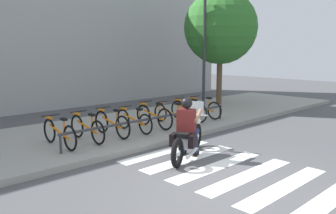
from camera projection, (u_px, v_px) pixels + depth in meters
name	position (u px, v px, depth m)	size (l,w,h in m)	color
ground_plane	(224.00, 186.00, 6.52)	(48.00, 48.00, 0.00)	#4C4C4F
sidewalk	(84.00, 136.00, 10.07)	(24.00, 4.40, 0.15)	gray
crosswalk_stripe_0	(328.00, 200.00, 5.93)	(2.80, 0.40, 0.01)	white
crosswalk_stripe_1	(285.00, 187.00, 6.50)	(2.80, 0.40, 0.01)	white
crosswalk_stripe_2	(248.00, 176.00, 7.07)	(2.80, 0.40, 0.01)	white
crosswalk_stripe_3	(217.00, 166.00, 7.64)	(2.80, 0.40, 0.01)	white
crosswalk_stripe_4	(190.00, 158.00, 8.21)	(2.80, 0.40, 0.01)	white
crosswalk_stripe_5	(166.00, 151.00, 8.78)	(2.80, 0.40, 0.01)	white
motorcycle	(188.00, 138.00, 8.26)	(2.10, 1.15, 1.24)	black
rider	(187.00, 123.00, 8.13)	(0.76, 0.71, 1.45)	#591919
bicycle_0	(59.00, 133.00, 8.58)	(0.48, 1.70, 0.76)	black
bicycle_1	(87.00, 128.00, 9.12)	(0.48, 1.66, 0.77)	black
bicycle_2	(112.00, 124.00, 9.65)	(0.48, 1.67, 0.79)	black
bicycle_3	(134.00, 120.00, 10.18)	(0.48, 1.64, 0.73)	black
bicycle_4	(154.00, 116.00, 10.71)	(0.48, 1.65, 0.80)	black
bicycle_5	(172.00, 114.00, 11.25)	(0.48, 1.68, 0.72)	black
bicycle_6	(188.00, 111.00, 11.78)	(0.48, 1.64, 0.77)	black
bicycle_7	(203.00, 108.00, 12.31)	(0.48, 1.61, 0.75)	black
bike_rack	(156.00, 118.00, 10.04)	(6.05, 0.07, 0.49)	#333338
street_lamp	(204.00, 42.00, 13.84)	(0.28, 0.28, 4.72)	#2D2D33
tree_near_rack	(220.00, 28.00, 15.07)	(3.17, 3.17, 5.08)	brown
building_backdrop	(4.00, 16.00, 13.53)	(24.00, 1.20, 7.63)	#A5A5A5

